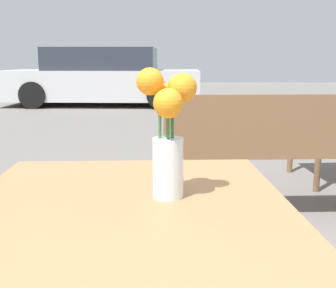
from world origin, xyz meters
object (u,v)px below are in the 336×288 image
object	(u,v)px
bench_middle	(271,152)
table_back	(336,117)
flower_vase	(168,134)
parked_car	(103,78)
table_front	(127,261)

from	to	relation	value
bench_middle	table_back	xyz separation A→B (m)	(0.76, 0.90, 0.12)
flower_vase	parked_car	size ratio (longest dim) A/B	0.07
table_front	table_back	size ratio (longest dim) A/B	1.30
table_front	bench_middle	size ratio (longest dim) A/B	0.70
bench_middle	table_back	size ratio (longest dim) A/B	1.87
table_back	flower_vase	bearing A→B (deg)	-117.81
table_front	flower_vase	distance (m)	0.30
bench_middle	table_front	bearing A→B (deg)	-111.35
flower_vase	parked_car	world-z (taller)	parked_car
bench_middle	table_back	bearing A→B (deg)	49.71
table_front	table_back	xyz separation A→B (m)	(1.52, 2.84, -0.06)
table_front	flower_vase	size ratio (longest dim) A/B	3.37
parked_car	table_back	bearing A→B (deg)	-64.37
bench_middle	flower_vase	bearing A→B (deg)	-110.24
table_back	bench_middle	bearing A→B (deg)	-130.29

